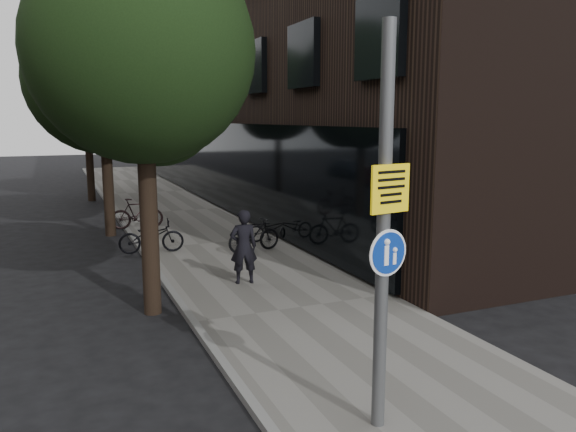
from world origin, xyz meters
TOP-DOWN VIEW (x-y plane):
  - ground at (0.00, 0.00)m, footprint 120.00×120.00m
  - sidewalk at (0.25, 10.00)m, footprint 4.50×60.00m
  - curb_edge at (-2.00, 10.00)m, footprint 0.15×60.00m
  - building_right_dark_brick at (8.50, 22.00)m, footprint 12.00×40.00m
  - street_tree_near at (-2.53, 4.64)m, footprint 4.40×4.40m
  - street_tree_mid at (-2.53, 13.14)m, footprint 5.00×5.00m
  - street_tree_far at (-2.53, 22.14)m, footprint 5.00×5.00m
  - signpost at (-0.70, -1.20)m, footprint 0.58×0.17m
  - pedestrian at (-0.29, 5.44)m, footprint 0.71×0.52m
  - parked_bike_facade_near at (2.00, 9.45)m, footprint 1.67×0.86m
  - parked_bike_facade_far at (1.01, 8.37)m, footprint 1.72×0.72m
  - parked_bike_curb_near at (-1.80, 9.39)m, footprint 1.92×0.86m
  - parked_bike_curb_far at (-1.65, 13.29)m, footprint 1.85×0.68m

SIDE VIEW (x-z plane):
  - ground at x=0.00m, z-range 0.00..0.00m
  - sidewalk at x=0.25m, z-range 0.00..0.12m
  - curb_edge at x=-2.00m, z-range 0.00..0.13m
  - parked_bike_facade_near at x=2.00m, z-range 0.12..0.95m
  - parked_bike_curb_near at x=-1.80m, z-range 0.12..1.09m
  - parked_bike_facade_far at x=1.01m, z-range 0.12..1.12m
  - parked_bike_curb_far at x=-1.65m, z-range 0.12..1.21m
  - pedestrian at x=-0.29m, z-range 0.12..1.90m
  - signpost at x=-0.70m, z-range 0.14..5.15m
  - street_tree_near at x=-2.53m, z-range 1.36..8.86m
  - street_tree_mid at x=-2.53m, z-range 1.21..9.01m
  - street_tree_far at x=-2.53m, z-range 1.21..9.01m
  - building_right_dark_brick at x=8.50m, z-range 0.00..18.00m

